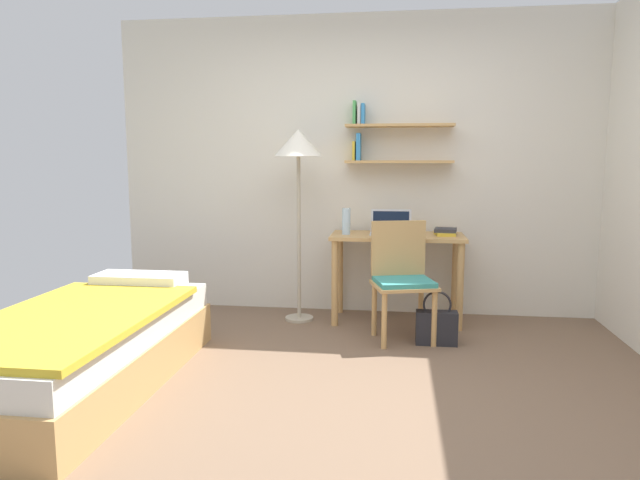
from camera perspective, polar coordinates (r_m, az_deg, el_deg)
ground_plane at (r=3.31m, az=2.14°, el=-16.04°), size 5.28×5.28×0.00m
wall_back at (r=5.04m, az=4.54°, el=7.46°), size 4.40×0.27×2.60m
bed at (r=3.71m, az=-22.69°, el=-10.02°), size 0.92×1.98×0.54m
desk at (r=4.77m, az=7.78°, el=-1.16°), size 1.10×0.51×0.74m
desk_chair at (r=4.32m, az=8.25°, el=-3.54°), size 0.53×0.49×0.89m
standing_lamp at (r=4.71m, az=-2.19°, el=8.75°), size 0.40×0.40×1.60m
laptop at (r=4.77m, az=7.15°, el=1.23°), size 0.34×0.21×0.20m
water_bottle at (r=4.71m, az=2.66°, el=1.90°), size 0.07×0.07×0.22m
book_stack at (r=4.79m, az=12.50°, el=0.83°), size 0.20×0.23×0.06m
handbag at (r=4.31m, az=11.67°, el=-8.50°), size 0.30×0.12×0.40m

